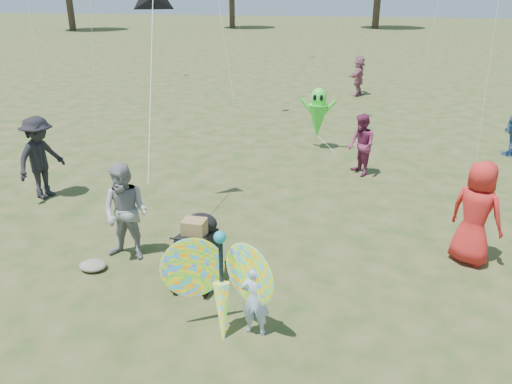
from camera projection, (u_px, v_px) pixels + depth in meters
ground at (248, 299)px, 7.41m from camera, size 160.00×160.00×0.00m
child_girl at (255, 300)px, 6.50m from camera, size 0.38×0.25×1.03m
adult_man at (126, 213)px, 8.25m from camera, size 0.86×0.69×1.67m
grey_bag at (93, 266)px, 8.16m from camera, size 0.45×0.37×0.14m
crowd_a at (476, 213)px, 8.11m from camera, size 1.03×0.97×1.77m
crowd_b at (40, 158)px, 10.70m from camera, size 0.92×1.29×1.81m
crowd_e at (361, 145)px, 12.07m from camera, size 0.85×0.92×1.51m
crowd_j at (358, 76)px, 21.21m from camera, size 0.80×1.60×1.65m
jogging_stroller at (198, 245)px, 7.67m from camera, size 0.53×1.06×1.09m
butterfly_kite at (221, 284)px, 6.47m from camera, size 1.74×0.75×1.66m
alien_kite at (318, 115)px, 13.99m from camera, size 1.12×0.69×1.74m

